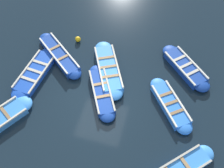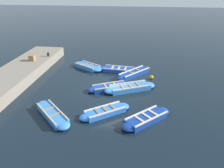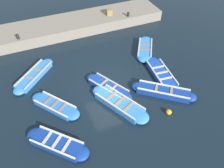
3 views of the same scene
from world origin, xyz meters
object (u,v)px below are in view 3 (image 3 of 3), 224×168
at_px(boat_far_corner, 108,87).
at_px(boat_outer_right, 57,144).
at_px(wooden_crate, 109,12).
at_px(buoy_orange_near, 169,112).
at_px(boat_alongside, 55,106).
at_px(boat_outer_left, 163,92).
at_px(bollard_mid_north, 18,37).
at_px(boat_mid_row, 145,49).
at_px(boat_broadside, 34,75).
at_px(boat_inner_gap, 162,74).
at_px(boat_drifting, 119,103).
at_px(bollard_north, 128,14).

distance_m(boat_far_corner, boat_outer_right, 4.52).
bearing_deg(wooden_crate, buoy_orange_near, 175.84).
distance_m(boat_alongside, buoy_orange_near, 6.28).
relative_size(boat_outer_left, boat_alongside, 1.12).
relative_size(boat_far_corner, boat_outer_right, 1.10).
relative_size(boat_outer_right, bollard_mid_north, 8.55).
bearing_deg(boat_mid_row, boat_broadside, 88.69).
bearing_deg(buoy_orange_near, wooden_crate, -4.16).
bearing_deg(boat_outer_left, boat_broadside, 56.90).
bearing_deg(boat_alongside, boat_inner_gap, -90.45).
bearing_deg(boat_drifting, buoy_orange_near, -125.74).
bearing_deg(wooden_crate, boat_drifting, 161.27).
height_order(boat_outer_right, buoy_orange_near, boat_outer_right).
height_order(boat_broadside, buoy_orange_near, boat_broadside).
relative_size(boat_far_corner, boat_alongside, 1.09).
relative_size(boat_outer_left, boat_outer_right, 1.14).
xyz_separation_m(boat_outer_left, boat_outer_right, (-0.95, 6.54, -0.02)).
height_order(boat_far_corner, boat_outer_right, boat_outer_right).
xyz_separation_m(boat_drifting, boat_mid_row, (4.06, -3.89, -0.01)).
bearing_deg(boat_drifting, boat_outer_right, 106.87).
distance_m(boat_alongside, boat_mid_row, 7.78).
height_order(bollard_mid_north, buoy_orange_near, bollard_mid_north).
relative_size(boat_broadside, boat_inner_gap, 0.84).
bearing_deg(boat_mid_row, bollard_north, -6.45).
xyz_separation_m(bollard_north, buoy_orange_near, (-9.48, 2.10, -0.86)).
xyz_separation_m(boat_mid_row, bollard_mid_north, (3.82, 8.34, 0.85)).
height_order(boat_mid_row, bollard_north, bollard_north).
bearing_deg(bollard_north, boat_broadside, 113.45).
bearing_deg(bollard_mid_north, boat_outer_right, -175.77).
bearing_deg(boat_outer_right, boat_far_corner, -55.17).
xyz_separation_m(boat_outer_right, buoy_orange_near, (-0.45, -6.01, -0.02)).
height_order(boat_outer_left, boat_broadside, boat_outer_left).
distance_m(boat_outer_left, boat_mid_row, 4.41).
distance_m(boat_far_corner, bollard_mid_north, 7.84).
xyz_separation_m(boat_far_corner, boat_outer_left, (-1.63, -2.84, 0.03)).
height_order(boat_mid_row, wooden_crate, wooden_crate).
distance_m(boat_broadside, boat_outer_right, 5.40).
bearing_deg(boat_outer_right, boat_broadside, 2.92).
bearing_deg(bollard_north, boat_mid_row, 173.55).
xyz_separation_m(boat_drifting, bollard_north, (7.88, -4.32, 0.84)).
relative_size(boat_outer_left, boat_broadside, 1.10).
distance_m(boat_outer_left, boat_broadside, 8.14).
bearing_deg(boat_mid_row, boat_alongside, 111.17).
distance_m(boat_outer_left, bollard_north, 8.27).
height_order(boat_outer_left, wooden_crate, wooden_crate).
relative_size(boat_alongside, boat_inner_gap, 0.82).
distance_m(bollard_mid_north, wooden_crate, 7.49).
xyz_separation_m(boat_drifting, buoy_orange_near, (-1.60, -2.22, -0.02)).
height_order(boat_alongside, wooden_crate, wooden_crate).
xyz_separation_m(boat_far_corner, boat_broadside, (2.81, 3.98, 0.00)).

